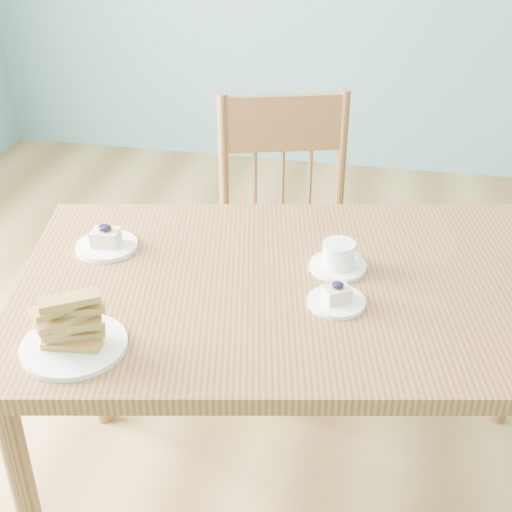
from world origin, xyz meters
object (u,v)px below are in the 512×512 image
cheesecake_plate_near (337,298)px  cheesecake_plate_far (106,242)px  dining_chair (287,243)px  dining_table (318,308)px  coffee_cup (339,258)px  biscotti_plate (72,330)px

cheesecake_plate_near → cheesecake_plate_far: 0.64m
dining_chair → cheesecake_plate_near: size_ratio=7.34×
dining_table → coffee_cup: coffee_cup is taller
dining_chair → coffee_cup: dining_chair is taller
dining_chair → cheesecake_plate_far: bearing=-138.9°
dining_table → cheesecake_plate_near: bearing=-71.4°
dining_table → dining_chair: bearing=94.1°
cheesecake_plate_far → coffee_cup: coffee_cup is taller
cheesecake_plate_near → coffee_cup: (-0.01, 0.16, 0.02)m
coffee_cup → cheesecake_plate_near: bearing=-61.7°
dining_table → cheesecake_plate_far: (-0.58, 0.05, 0.10)m
cheesecake_plate_near → biscotti_plate: size_ratio=0.60×
cheesecake_plate_far → dining_chair: bearing=57.5°
dining_table → dining_chair: (-0.18, 0.67, -0.21)m
coffee_cup → biscotti_plate: bearing=-116.0°
cheesecake_plate_near → cheesecake_plate_far: size_ratio=0.84×
dining_chair → cheesecake_plate_far: 0.79m
cheesecake_plate_near → biscotti_plate: biscotti_plate is taller
biscotti_plate → dining_table: bearing=37.0°
dining_chair → cheesecake_plate_near: bearing=-89.3°
dining_chair → cheesecake_plate_far: size_ratio=6.13×
cheesecake_plate_far → biscotti_plate: size_ratio=0.72×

